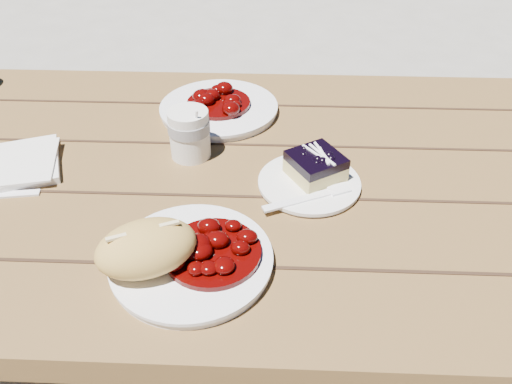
{
  "coord_description": "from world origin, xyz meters",
  "views": [
    {
      "loc": [
        0.35,
        -0.73,
        1.27
      ],
      "look_at": [
        0.32,
        -0.14,
        0.81
      ],
      "focal_mm": 35.0,
      "sensor_mm": 36.0,
      "label": 1
    }
  ],
  "objects_px": {
    "blueberry_cake": "(316,166)",
    "coffee_cup": "(189,134)",
    "dessert_plate": "(309,184)",
    "main_plate": "(192,261)",
    "bread_roll": "(146,248)",
    "second_plate": "(219,109)",
    "picnic_table": "(99,230)"
  },
  "relations": [
    {
      "from": "picnic_table",
      "to": "second_plate",
      "type": "relative_size",
      "value": 8.21
    },
    {
      "from": "bread_roll",
      "to": "dessert_plate",
      "type": "distance_m",
      "value": 0.32
    },
    {
      "from": "blueberry_cake",
      "to": "main_plate",
      "type": "bearing_deg",
      "value": -163.57
    },
    {
      "from": "main_plate",
      "to": "bread_roll",
      "type": "height_order",
      "value": "bread_roll"
    },
    {
      "from": "picnic_table",
      "to": "second_plate",
      "type": "bearing_deg",
      "value": 41.56
    },
    {
      "from": "bread_roll",
      "to": "second_plate",
      "type": "bearing_deg",
      "value": 83.9
    },
    {
      "from": "picnic_table",
      "to": "coffee_cup",
      "type": "distance_m",
      "value": 0.29
    },
    {
      "from": "blueberry_cake",
      "to": "second_plate",
      "type": "distance_m",
      "value": 0.3
    },
    {
      "from": "picnic_table",
      "to": "main_plate",
      "type": "height_order",
      "value": "main_plate"
    },
    {
      "from": "picnic_table",
      "to": "main_plate",
      "type": "relative_size",
      "value": 8.85
    },
    {
      "from": "dessert_plate",
      "to": "main_plate",
      "type": "bearing_deg",
      "value": -132.18
    },
    {
      "from": "picnic_table",
      "to": "main_plate",
      "type": "distance_m",
      "value": 0.38
    },
    {
      "from": "bread_roll",
      "to": "second_plate",
      "type": "relative_size",
      "value": 0.56
    },
    {
      "from": "coffee_cup",
      "to": "blueberry_cake",
      "type": "bearing_deg",
      "value": -17.69
    },
    {
      "from": "dessert_plate",
      "to": "blueberry_cake",
      "type": "height_order",
      "value": "blueberry_cake"
    },
    {
      "from": "main_plate",
      "to": "blueberry_cake",
      "type": "relative_size",
      "value": 2.01
    },
    {
      "from": "dessert_plate",
      "to": "coffee_cup",
      "type": "distance_m",
      "value": 0.24
    },
    {
      "from": "picnic_table",
      "to": "coffee_cup",
      "type": "relative_size",
      "value": 21.78
    },
    {
      "from": "picnic_table",
      "to": "coffee_cup",
      "type": "xyz_separation_m",
      "value": [
        0.2,
        0.04,
        0.21
      ]
    },
    {
      "from": "blueberry_cake",
      "to": "picnic_table",
      "type": "bearing_deg",
      "value": 143.93
    },
    {
      "from": "coffee_cup",
      "to": "second_plate",
      "type": "xyz_separation_m",
      "value": [
        0.04,
        0.16,
        -0.04
      ]
    },
    {
      "from": "bread_roll",
      "to": "dessert_plate",
      "type": "bearing_deg",
      "value": 42.83
    },
    {
      "from": "main_plate",
      "to": "second_plate",
      "type": "xyz_separation_m",
      "value": [
        -0.01,
        0.44,
        0.0
      ]
    },
    {
      "from": "bread_roll",
      "to": "blueberry_cake",
      "type": "relative_size",
      "value": 1.22
    },
    {
      "from": "dessert_plate",
      "to": "coffee_cup",
      "type": "bearing_deg",
      "value": 158.05
    },
    {
      "from": "dessert_plate",
      "to": "second_plate",
      "type": "height_order",
      "value": "second_plate"
    },
    {
      "from": "bread_roll",
      "to": "coffee_cup",
      "type": "height_order",
      "value": "coffee_cup"
    },
    {
      "from": "picnic_table",
      "to": "dessert_plate",
      "type": "bearing_deg",
      "value": -6.29
    },
    {
      "from": "dessert_plate",
      "to": "second_plate",
      "type": "distance_m",
      "value": 0.31
    },
    {
      "from": "dessert_plate",
      "to": "coffee_cup",
      "type": "height_order",
      "value": "coffee_cup"
    },
    {
      "from": "bread_roll",
      "to": "blueberry_cake",
      "type": "bearing_deg",
      "value": 43.56
    },
    {
      "from": "blueberry_cake",
      "to": "coffee_cup",
      "type": "bearing_deg",
      "value": 130.37
    }
  ]
}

